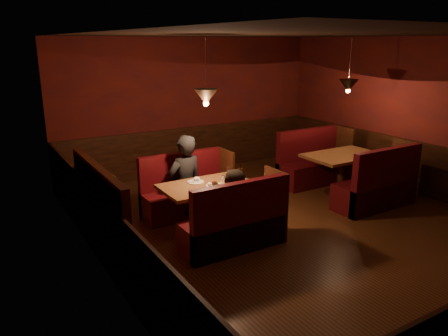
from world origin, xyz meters
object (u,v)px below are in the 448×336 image
main_bench_near (236,227)px  second_table (342,165)px  diner_b (237,196)px  second_bench_far (312,166)px  main_bench_far (186,195)px  second_bench_near (378,189)px  main_table (208,195)px  diner_a (185,167)px

main_bench_near → second_table: (2.93, 0.90, 0.26)m
main_bench_near → diner_b: 0.43m
second_table → second_bench_far: 0.87m
main_bench_far → second_bench_near: second_bench_near is taller
diner_b → main_bench_far: bearing=75.3°
second_bench_far → second_table: bearing=-92.2°
second_table → second_bench_near: (0.03, -0.84, -0.23)m
main_table → diner_a: diner_a is taller
main_table → second_bench_far: 3.13m
main_table → second_bench_near: bearing=-13.6°
main_bench_far → second_bench_far: size_ratio=0.98×
main_bench_near → second_table: bearing=17.0°
second_bench_far → diner_a: bearing=-173.8°
main_table → second_table: bearing=2.3°
main_bench_far → diner_a: (-0.09, -0.16, 0.54)m
main_bench_far → main_bench_near: size_ratio=1.00×
diner_a → diner_b: 1.30m
main_bench_far → main_table: bearing=-91.1°
main_table → diner_b: diner_b is taller
main_bench_far → diner_a: diner_a is taller
main_bench_far → diner_b: bearing=-86.8°
main_bench_far → second_bench_far: 2.96m
main_table → main_bench_far: main_bench_far is taller
main_table → main_bench_far: size_ratio=0.91×
main_table → second_table: (2.94, 0.12, 0.02)m
main_bench_near → diner_b: size_ratio=1.03×
main_bench_far → diner_b: size_ratio=1.03×
main_table → main_bench_near: size_ratio=0.91×
main_bench_near → second_table: size_ratio=1.08×
main_bench_near → second_bench_near: second_bench_near is taller
main_table → diner_a: size_ratio=0.79×
main_bench_near → diner_a: 1.50m
second_bench_near → diner_a: (-3.05, 1.34, 0.52)m
main_table → second_bench_far: size_ratio=0.89×
second_table → second_bench_far: second_bench_far is taller
second_bench_near → main_bench_far: bearing=153.1°
second_table → second_bench_near: size_ratio=0.90×
main_bench_near → second_bench_far: 3.43m
diner_a → diner_b: (0.18, -1.28, -0.14)m
main_bench_near → diner_b: bearing=55.0°
second_bench_near → diner_b: (-2.88, 0.06, 0.38)m
main_table → diner_a: (-0.08, 0.62, 0.30)m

